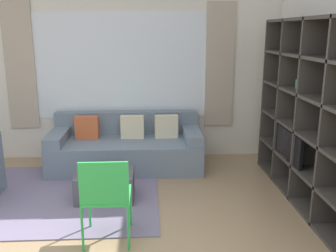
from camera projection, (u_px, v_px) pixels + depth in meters
The scene contains 7 objects.
wall_back at pixel (122, 72), 5.77m from camera, with size 6.09×0.11×2.70m.
wall_right at pixel (326, 86), 4.36m from camera, with size 0.07×4.33×2.70m, color silver.
area_rug at pixel (58, 196), 4.60m from camera, with size 2.45×2.04×0.01m, color slate.
shelving_unit at pixel (314, 115), 4.26m from camera, with size 0.39×2.53×2.12m.
couch_main at pixel (126, 148), 5.54m from camera, with size 2.18×0.95×0.77m.
ottoman at pixel (105, 186), 4.47m from camera, with size 0.68×0.46×0.34m.
folding_chair at pixel (106, 193), 3.45m from camera, with size 0.44×0.46×0.86m.
Camera 1 is at (0.40, -2.67, 1.97)m, focal length 40.00 mm.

